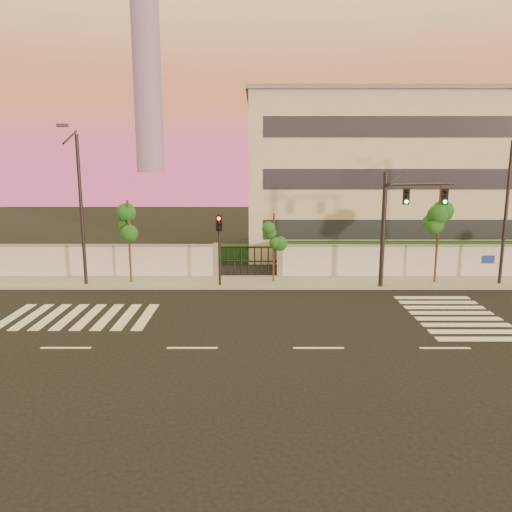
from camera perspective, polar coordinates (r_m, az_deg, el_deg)
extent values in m
plane|color=black|center=(20.17, 7.17, -10.41)|extent=(120.00, 120.00, 0.00)
cube|color=gray|center=(30.12, 4.74, -3.00)|extent=(60.00, 3.00, 0.15)
cube|color=#B8BBBF|center=(34.71, -25.62, -0.62)|extent=(25.00, 0.30, 2.00)
cube|color=slate|center=(34.54, -25.77, 1.10)|extent=(25.00, 0.36, 0.12)
cube|color=slate|center=(31.37, -4.59, -0.51)|extent=(0.35, 0.35, 2.20)
cube|color=slate|center=(31.30, 2.73, -0.52)|extent=(0.35, 0.35, 2.20)
cube|color=#113816|center=(35.64, 18.81, -0.01)|extent=(20.00, 2.00, 1.80)
cube|color=#113816|center=(36.41, -21.78, -0.31)|extent=(12.00, 1.80, 1.40)
cube|color=#113816|center=(36.27, -0.80, 0.28)|extent=(6.00, 1.50, 1.20)
cube|color=#BAB39D|center=(42.24, 15.99, 8.75)|extent=(24.00, 12.00, 12.00)
cube|color=#262D38|center=(36.78, 18.23, 2.88)|extent=(22.00, 0.08, 1.40)
cube|color=#262D38|center=(36.49, 18.57, 8.33)|extent=(22.00, 0.08, 1.40)
cube|color=#262D38|center=(36.53, 18.91, 13.81)|extent=(22.00, 0.08, 1.40)
cube|color=slate|center=(42.49, 16.44, 16.99)|extent=(24.40, 12.40, 0.30)
cylinder|color=slate|center=(308.82, -12.34, 19.61)|extent=(16.00, 16.00, 110.00)
cube|color=silver|center=(26.44, -25.99, -6.23)|extent=(0.50, 4.00, 0.02)
cube|color=silver|center=(26.06, -24.20, -6.33)|extent=(0.50, 4.00, 0.02)
cube|color=silver|center=(25.71, -22.36, -6.41)|extent=(0.50, 4.00, 0.02)
cube|color=silver|center=(25.38, -20.47, -6.50)|extent=(0.50, 4.00, 0.02)
cube|color=silver|center=(25.08, -18.53, -6.58)|extent=(0.50, 4.00, 0.02)
cube|color=silver|center=(24.81, -16.55, -6.65)|extent=(0.50, 4.00, 0.02)
cube|color=silver|center=(24.57, -14.53, -6.71)|extent=(0.50, 4.00, 0.02)
cube|color=silver|center=(24.36, -12.46, -6.77)|extent=(0.50, 4.00, 0.02)
cube|color=silver|center=(22.99, 24.64, -8.63)|extent=(4.00, 0.50, 0.02)
cube|color=silver|center=(23.76, 23.75, -7.93)|extent=(4.00, 0.50, 0.02)
cube|color=silver|center=(24.54, 22.91, -7.27)|extent=(4.00, 0.50, 0.02)
cube|color=silver|center=(25.33, 22.13, -6.65)|extent=(4.00, 0.50, 0.02)
cube|color=silver|center=(26.13, 21.40, -6.07)|extent=(4.00, 0.50, 0.02)
cube|color=silver|center=(26.93, 20.71, -5.52)|extent=(4.00, 0.50, 0.02)
cube|color=silver|center=(27.74, 20.07, -5.00)|extent=(4.00, 0.50, 0.02)
cube|color=silver|center=(28.56, 19.46, -4.52)|extent=(4.00, 0.50, 0.02)
cube|color=silver|center=(21.40, -20.91, -9.78)|extent=(2.00, 0.15, 0.01)
cube|color=silver|center=(20.18, -7.31, -10.38)|extent=(2.00, 0.15, 0.01)
cube|color=silver|center=(20.17, 7.17, -10.39)|extent=(2.00, 0.15, 0.01)
cube|color=silver|center=(21.36, 20.80, -9.81)|extent=(2.00, 0.15, 0.01)
cylinder|color=#382314|center=(30.21, -14.28, 1.46)|extent=(0.13, 0.13, 5.02)
sphere|color=#154916|center=(30.01, -14.41, 4.29)|extent=(1.16, 1.16, 1.16)
sphere|color=#154916|center=(30.22, -13.57, 2.94)|extent=(0.88, 0.88, 0.88)
sphere|color=#154916|center=(30.00, -15.02, 3.29)|extent=(0.84, 0.84, 0.84)
cylinder|color=#382314|center=(29.49, 2.03, 0.80)|extent=(0.11, 0.11, 4.24)
sphere|color=#154916|center=(29.30, 2.05, 3.25)|extent=(1.02, 1.02, 1.02)
sphere|color=#154916|center=(29.58, 2.65, 2.08)|extent=(0.78, 0.78, 0.78)
sphere|color=#154916|center=(29.21, 1.51, 2.39)|extent=(0.74, 0.74, 0.74)
cylinder|color=#382314|center=(31.15, 20.05, 2.26)|extent=(0.13, 0.13, 5.94)
sphere|color=#154916|center=(30.95, 20.26, 5.53)|extent=(1.21, 1.21, 1.21)
sphere|color=#154916|center=(31.37, 20.68, 3.93)|extent=(0.92, 0.92, 0.92)
sphere|color=#154916|center=(30.74, 19.72, 4.41)|extent=(0.88, 0.88, 0.88)
cylinder|color=black|center=(29.08, 14.32, 2.72)|extent=(0.26, 0.26, 6.64)
cylinder|color=black|center=(29.41, 18.45, 7.83)|extent=(3.95, 1.34, 0.17)
cube|color=black|center=(29.14, 16.79, 6.53)|extent=(0.38, 0.19, 0.96)
sphere|color=#0CF259|center=(29.06, 16.82, 5.92)|extent=(0.21, 0.21, 0.21)
cube|color=black|center=(29.83, 20.76, 6.38)|extent=(0.38, 0.19, 0.96)
sphere|color=#0CF259|center=(29.75, 20.79, 5.79)|extent=(0.21, 0.21, 0.21)
cylinder|color=black|center=(28.68, -4.19, 0.60)|extent=(0.15, 0.15, 4.35)
cube|color=black|center=(28.39, -4.25, 3.75)|extent=(0.34, 0.17, 0.87)
sphere|color=red|center=(28.25, -4.27, 4.27)|extent=(0.19, 0.19, 0.19)
cylinder|color=black|center=(30.33, -19.32, 4.75)|extent=(0.20, 0.20, 8.73)
cylinder|color=black|center=(29.29, -20.48, 12.61)|extent=(0.11, 2.09, 0.85)
cube|color=#3F3F44|center=(28.40, -21.26, 13.74)|extent=(0.55, 0.27, 0.16)
cylinder|color=black|center=(32.16, 26.64, 4.23)|extent=(0.19, 0.19, 8.40)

